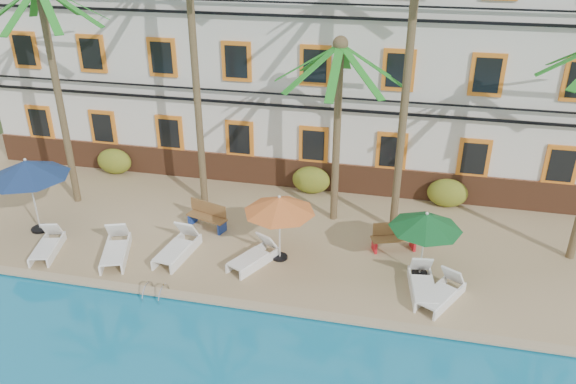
% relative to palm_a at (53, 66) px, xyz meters
% --- Properties ---
extents(ground, '(100.00, 100.00, 0.00)m').
position_rel_palm_a_xyz_m(ground, '(7.20, -3.94, -5.48)').
color(ground, '#384C23').
rests_on(ground, ground).
extents(pool_deck, '(30.00, 12.00, 0.25)m').
position_rel_palm_a_xyz_m(pool_deck, '(7.20, 1.06, -5.36)').
color(pool_deck, tan).
rests_on(pool_deck, ground).
extents(pool_coping, '(30.00, 0.35, 0.06)m').
position_rel_palm_a_xyz_m(pool_coping, '(7.20, -4.84, -5.20)').
color(pool_coping, tan).
rests_on(pool_coping, pool_deck).
extents(hotel_building, '(25.40, 6.44, 10.22)m').
position_rel_palm_a_xyz_m(hotel_building, '(7.20, 6.04, -0.11)').
color(hotel_building, silver).
rests_on(hotel_building, pool_deck).
extents(palm_a, '(4.28, 4.28, 8.18)m').
position_rel_palm_a_xyz_m(palm_a, '(0.00, 0.00, 0.00)').
color(palm_a, brown).
rests_on(palm_a, pool_deck).
extents(palm_b, '(4.28, 4.28, 9.72)m').
position_rel_palm_a_xyz_m(palm_b, '(4.85, 0.95, 0.87)').
color(palm_b, brown).
rests_on(palm_b, pool_deck).
extents(palm_c, '(4.28, 4.28, 6.55)m').
position_rel_palm_a_xyz_m(palm_c, '(9.88, 0.77, -0.95)').
color(palm_c, brown).
rests_on(palm_c, pool_deck).
extents(palm_d, '(4.28, 4.28, 9.85)m').
position_rel_palm_a_xyz_m(palm_d, '(12.04, 0.54, 0.95)').
color(palm_d, brown).
rests_on(palm_d, pool_deck).
extents(shrub_left, '(1.50, 0.90, 1.10)m').
position_rel_palm_a_xyz_m(shrub_left, '(0.19, 2.66, -4.68)').
color(shrub_left, '#29611B').
rests_on(shrub_left, pool_deck).
extents(shrub_mid, '(1.50, 0.90, 1.10)m').
position_rel_palm_a_xyz_m(shrub_mid, '(8.69, 2.66, -4.68)').
color(shrub_mid, '#29611B').
rests_on(shrub_mid, pool_deck).
extents(shrub_right, '(1.50, 0.90, 1.10)m').
position_rel_palm_a_xyz_m(shrub_right, '(13.91, 2.66, -4.68)').
color(shrub_right, '#29611B').
rests_on(shrub_right, pool_deck).
extents(umbrella_blue, '(2.73, 2.73, 2.73)m').
position_rel_palm_a_xyz_m(umbrella_blue, '(-0.04, -2.34, -2.90)').
color(umbrella_blue, black).
rests_on(umbrella_blue, pool_deck).
extents(umbrella_red, '(2.27, 2.27, 2.27)m').
position_rel_palm_a_xyz_m(umbrella_red, '(8.59, -2.23, -3.30)').
color(umbrella_red, black).
rests_on(umbrella_red, pool_deck).
extents(umbrella_green, '(2.17, 2.17, 2.18)m').
position_rel_palm_a_xyz_m(umbrella_green, '(13.01, -2.17, -3.38)').
color(umbrella_green, black).
rests_on(umbrella_green, pool_deck).
extents(lounger_a, '(1.08, 1.89, 0.84)m').
position_rel_palm_a_xyz_m(lounger_a, '(1.10, -3.56, -4.96)').
color(lounger_a, white).
rests_on(lounger_a, pool_deck).
extents(lounger_b, '(1.37, 2.16, 0.96)m').
position_rel_palm_a_xyz_m(lounger_b, '(3.41, -3.32, -4.92)').
color(lounger_b, white).
rests_on(lounger_b, pool_deck).
extents(lounger_c, '(0.96, 2.11, 0.96)m').
position_rel_palm_a_xyz_m(lounger_c, '(5.34, -2.80, -4.92)').
color(lounger_c, white).
rests_on(lounger_c, pool_deck).
extents(lounger_d, '(1.44, 1.96, 0.88)m').
position_rel_palm_a_xyz_m(lounger_d, '(7.88, -2.71, -4.95)').
color(lounger_d, white).
rests_on(lounger_d, pool_deck).
extents(lounger_e, '(0.92, 1.99, 0.90)m').
position_rel_palm_a_xyz_m(lounger_e, '(13.08, -3.10, -4.94)').
color(lounger_e, white).
rests_on(lounger_e, pool_deck).
extents(lounger_f, '(1.48, 1.94, 0.88)m').
position_rel_palm_a_xyz_m(lounger_f, '(13.62, -3.38, -4.95)').
color(lounger_f, white).
rests_on(lounger_f, pool_deck).
extents(bench_left, '(1.57, 0.91, 0.93)m').
position_rel_palm_a_xyz_m(bench_left, '(5.66, -0.84, -4.76)').
color(bench_left, olive).
rests_on(bench_left, pool_deck).
extents(bench_right, '(1.57, 0.95, 0.93)m').
position_rel_palm_a_xyz_m(bench_right, '(12.11, -0.84, -4.76)').
color(bench_right, olive).
rests_on(bench_right, pool_deck).
extents(pool_ladder, '(0.54, 0.74, 0.74)m').
position_rel_palm_a_xyz_m(pool_ladder, '(5.52, -4.94, -5.23)').
color(pool_ladder, silver).
rests_on(pool_ladder, ground).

